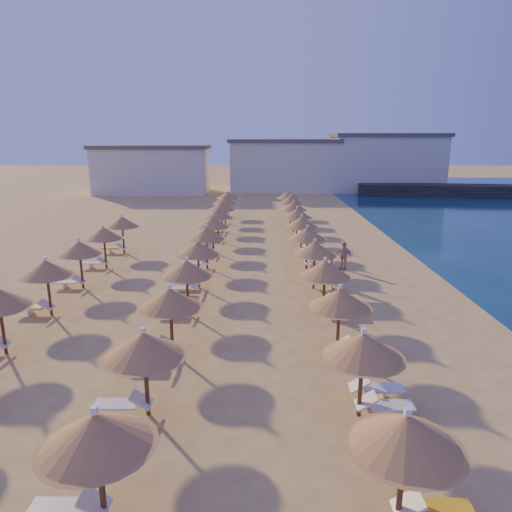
{
  "coord_description": "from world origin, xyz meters",
  "views": [
    {
      "loc": [
        -0.08,
        -19.82,
        7.49
      ],
      "look_at": [
        -0.26,
        4.0,
        1.3
      ],
      "focal_mm": 32.0,
      "sensor_mm": 36.0,
      "label": 1
    }
  ],
  "objects_px": {
    "parasol_row_east": "(311,241)",
    "beachgoer_a": "(330,268)",
    "jetty": "(475,191)",
    "beachgoer_c": "(343,256)",
    "parasol_row_west": "(202,241)"
  },
  "relations": [
    {
      "from": "parasol_row_east",
      "to": "beachgoer_a",
      "type": "height_order",
      "value": "parasol_row_east"
    },
    {
      "from": "jetty",
      "to": "beachgoer_a",
      "type": "bearing_deg",
      "value": -116.16
    },
    {
      "from": "parasol_row_east",
      "to": "beachgoer_c",
      "type": "distance_m",
      "value": 2.98
    },
    {
      "from": "jetty",
      "to": "parasol_row_west",
      "type": "relative_size",
      "value": 0.7
    },
    {
      "from": "jetty",
      "to": "parasol_row_east",
      "type": "distance_m",
      "value": 44.33
    },
    {
      "from": "parasol_row_west",
      "to": "beachgoer_c",
      "type": "distance_m",
      "value": 8.26
    },
    {
      "from": "beachgoer_c",
      "to": "parasol_row_west",
      "type": "bearing_deg",
      "value": -127.33
    },
    {
      "from": "parasol_row_west",
      "to": "beachgoer_c",
      "type": "bearing_deg",
      "value": 11.9
    },
    {
      "from": "beachgoer_c",
      "to": "beachgoer_a",
      "type": "relative_size",
      "value": 0.98
    },
    {
      "from": "jetty",
      "to": "beachgoer_c",
      "type": "height_order",
      "value": "beachgoer_c"
    },
    {
      "from": "parasol_row_east",
      "to": "parasol_row_west",
      "type": "xyz_separation_m",
      "value": [
        -5.86,
        0.0,
        0.0
      ]
    },
    {
      "from": "beachgoer_c",
      "to": "beachgoer_a",
      "type": "xyz_separation_m",
      "value": [
        -1.2,
        -2.79,
        0.02
      ]
    },
    {
      "from": "parasol_row_east",
      "to": "parasol_row_west",
      "type": "relative_size",
      "value": 1.0
    },
    {
      "from": "parasol_row_east",
      "to": "jetty",
      "type": "bearing_deg",
      "value": 54.74
    },
    {
      "from": "parasol_row_west",
      "to": "beachgoer_c",
      "type": "height_order",
      "value": "parasol_row_west"
    }
  ]
}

